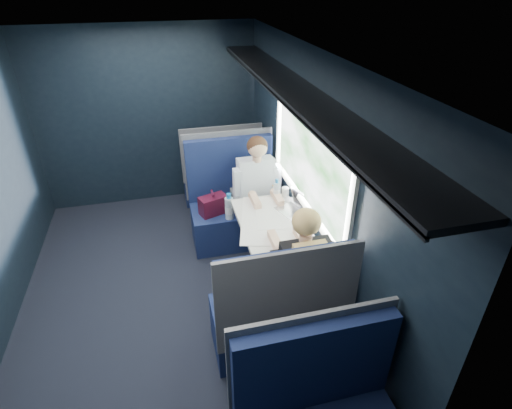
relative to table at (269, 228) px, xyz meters
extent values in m
cube|color=black|center=(-1.03, 0.00, -0.67)|extent=(2.80, 4.20, 0.01)
cube|color=black|center=(0.42, 0.00, 0.49)|extent=(0.10, 4.20, 2.30)
cube|color=black|center=(-1.03, 2.15, 0.49)|extent=(2.80, 0.10, 2.30)
cube|color=silver|center=(-1.03, 0.00, 1.69)|extent=(2.80, 4.20, 0.10)
cube|color=beige|center=(0.35, 0.00, 1.08)|extent=(0.03, 1.84, 0.07)
cube|color=beige|center=(0.35, 0.00, 0.23)|extent=(0.03, 1.84, 0.07)
cube|color=beige|center=(0.35, -0.89, 0.66)|extent=(0.03, 0.07, 0.78)
cube|color=beige|center=(0.35, 0.89, 0.66)|extent=(0.03, 0.07, 0.78)
cube|color=black|center=(0.19, 0.00, 1.32)|extent=(0.36, 4.10, 0.04)
cube|color=black|center=(0.02, 0.00, 1.30)|extent=(0.02, 4.10, 0.03)
cube|color=red|center=(0.35, 0.00, 1.23)|extent=(0.01, 0.10, 0.12)
cylinder|color=#54565E|center=(-0.15, 0.00, -0.31)|extent=(0.08, 0.08, 0.70)
cube|color=silver|center=(0.03, 0.00, 0.06)|extent=(0.62, 1.00, 0.04)
cube|color=#0E173E|center=(-0.18, 0.78, -0.44)|extent=(1.00, 0.50, 0.45)
cube|color=#0E173E|center=(-0.18, 1.08, 0.16)|extent=(1.00, 0.10, 0.75)
cube|color=#54565E|center=(-0.18, 1.14, 0.19)|extent=(1.04, 0.03, 0.82)
cube|color=#54565E|center=(-0.18, 0.73, -0.11)|extent=(0.06, 0.40, 0.20)
cube|color=#480F24|center=(-0.44, 0.75, -0.11)|extent=(0.34, 0.25, 0.21)
cylinder|color=#480F24|center=(-0.44, 0.75, 0.04)|extent=(0.07, 0.13, 0.03)
cylinder|color=silver|center=(-0.28, 0.60, -0.09)|extent=(0.09, 0.09, 0.25)
cylinder|color=#186AB4|center=(-0.28, 0.60, 0.07)|extent=(0.05, 0.05, 0.06)
cube|color=#0E173E|center=(-0.18, -0.78, -0.44)|extent=(1.00, 0.50, 0.45)
cube|color=#0E173E|center=(-0.18, -1.08, 0.16)|extent=(1.00, 0.10, 0.75)
cube|color=#54565E|center=(-0.18, -1.14, 0.19)|extent=(1.04, 0.03, 0.82)
cube|color=#54565E|center=(-0.18, -0.73, -0.11)|extent=(0.06, 0.40, 0.20)
cube|color=#0E173E|center=(-0.18, 1.88, -0.44)|extent=(1.00, 0.40, 0.45)
cube|color=#0E173E|center=(-0.18, 1.64, 0.12)|extent=(1.00, 0.10, 0.66)
cube|color=#54565E|center=(-0.18, 1.59, 0.14)|extent=(1.04, 0.03, 0.72)
cube|color=#0E173E|center=(-0.18, -1.64, 0.12)|extent=(1.00, 0.10, 0.66)
cube|color=#54565E|center=(-0.18, -1.59, 0.14)|extent=(1.04, 0.03, 0.72)
cube|color=black|center=(0.07, 0.64, -0.13)|extent=(0.36, 0.44, 0.16)
cube|color=black|center=(0.07, 0.44, -0.44)|extent=(0.32, 0.12, 0.45)
cube|color=silver|center=(0.07, 0.80, 0.12)|extent=(0.40, 0.29, 0.53)
cylinder|color=#D8A88C|center=(0.07, 0.76, 0.40)|extent=(0.10, 0.10, 0.06)
sphere|color=#D8A88C|center=(0.07, 0.74, 0.53)|extent=(0.21, 0.21, 0.21)
sphere|color=#382114|center=(0.07, 0.76, 0.55)|extent=(0.22, 0.22, 0.22)
cube|color=silver|center=(-0.15, 0.76, 0.12)|extent=(0.09, 0.12, 0.34)
cube|color=silver|center=(0.29, 0.76, 0.12)|extent=(0.09, 0.12, 0.34)
cube|color=black|center=(0.07, -0.64, -0.13)|extent=(0.36, 0.44, 0.16)
cube|color=black|center=(0.07, -0.44, -0.44)|extent=(0.32, 0.12, 0.45)
cube|color=black|center=(0.07, -0.80, 0.12)|extent=(0.40, 0.29, 0.53)
cylinder|color=#D8A88C|center=(0.07, -0.76, 0.40)|extent=(0.10, 0.10, 0.06)
sphere|color=#D8A88C|center=(0.07, -0.74, 0.53)|extent=(0.21, 0.21, 0.21)
sphere|color=tan|center=(0.07, -0.76, 0.55)|extent=(0.22, 0.22, 0.22)
cube|color=black|center=(-0.15, -0.76, 0.12)|extent=(0.09, 0.12, 0.34)
cube|color=black|center=(0.29, -0.76, 0.12)|extent=(0.09, 0.12, 0.34)
cube|color=tan|center=(0.07, -0.86, 0.24)|extent=(0.26, 0.07, 0.36)
cube|color=white|center=(0.04, 0.03, 0.08)|extent=(0.79, 0.98, 0.01)
cube|color=silver|center=(0.26, 0.12, 0.08)|extent=(0.30, 0.35, 0.01)
cube|color=silver|center=(0.36, 0.12, 0.20)|extent=(0.11, 0.28, 0.20)
cube|color=black|center=(0.36, 0.12, 0.20)|extent=(0.09, 0.24, 0.17)
cylinder|color=silver|center=(0.19, 0.41, 0.17)|extent=(0.07, 0.07, 0.19)
cylinder|color=#186AB4|center=(0.19, 0.41, 0.29)|extent=(0.04, 0.04, 0.04)
cylinder|color=white|center=(0.30, 0.44, 0.13)|extent=(0.08, 0.08, 0.10)
camera|label=1|loc=(-0.90, -3.07, 2.17)|focal=28.00mm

